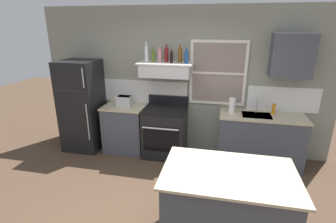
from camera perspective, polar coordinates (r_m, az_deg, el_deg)
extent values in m
cube|color=gray|center=(4.84, 3.18, 6.61)|extent=(5.40, 0.06, 2.70)
cube|color=white|center=(5.16, -9.70, 4.61)|extent=(2.50, 0.02, 0.44)
cube|color=white|center=(4.91, 24.26, 2.49)|extent=(1.20, 0.02, 0.44)
cube|color=white|center=(4.70, 11.05, 8.40)|extent=(1.00, 0.04, 1.15)
cube|color=gray|center=(4.69, 11.05, 8.37)|extent=(0.90, 0.01, 1.05)
cube|color=white|center=(4.68, 11.05, 8.36)|extent=(0.90, 0.02, 0.04)
cube|color=black|center=(5.25, -18.57, 1.24)|extent=(0.70, 0.68, 1.75)
cube|color=#333333|center=(4.88, -21.02, 4.31)|extent=(0.69, 0.00, 0.01)
cylinder|color=#A5A8AD|center=(4.86, -17.45, -2.33)|extent=(0.02, 0.02, 0.69)
cylinder|color=#A5A8AD|center=(4.65, -18.43, 7.04)|extent=(0.02, 0.02, 0.34)
cube|color=#474C56|center=(5.08, -9.41, -3.79)|extent=(0.76, 0.60, 0.88)
cube|color=#C6B793|center=(4.93, -9.69, 1.10)|extent=(0.79, 0.63, 0.03)
cube|color=silver|center=(4.90, -9.68, 2.34)|extent=(0.28, 0.20, 0.19)
cube|color=black|center=(4.88, -9.74, 3.35)|extent=(0.24, 0.16, 0.01)
cube|color=black|center=(4.94, -11.27, 2.82)|extent=(0.02, 0.03, 0.02)
cube|color=black|center=(4.83, -0.66, -4.85)|extent=(0.76, 0.64, 0.87)
cube|color=black|center=(4.66, -0.68, 0.28)|extent=(0.76, 0.64, 0.04)
cube|color=black|center=(4.90, 0.07, 2.56)|extent=(0.76, 0.06, 0.18)
cube|color=black|center=(4.54, -1.58, -6.63)|extent=(0.65, 0.01, 0.40)
cylinder|color=silver|center=(4.41, -1.72, -3.88)|extent=(0.65, 0.03, 0.03)
cube|color=silver|center=(4.58, -0.44, 9.24)|extent=(0.88, 0.48, 0.22)
cube|color=#262628|center=(4.38, -1.09, 7.73)|extent=(0.75, 0.02, 0.04)
cube|color=white|center=(4.56, -0.44, 10.76)|extent=(0.96, 0.52, 0.02)
cylinder|color=silver|center=(4.63, -4.83, 12.69)|extent=(0.06, 0.06, 0.28)
cylinder|color=silver|center=(4.61, -4.89, 14.82)|extent=(0.03, 0.03, 0.07)
cylinder|color=#4C601E|center=(4.60, -3.27, 12.21)|extent=(0.06, 0.06, 0.20)
cylinder|color=#4C601E|center=(4.59, -3.30, 13.76)|extent=(0.03, 0.03, 0.05)
cylinder|color=#C67F84|center=(4.58, -1.85, 12.32)|extent=(0.07, 0.07, 0.22)
cylinder|color=#C67F84|center=(4.57, -1.87, 14.03)|extent=(0.03, 0.03, 0.05)
cylinder|color=maroon|center=(4.60, -0.36, 12.50)|extent=(0.07, 0.07, 0.24)
cylinder|color=maroon|center=(4.58, -0.36, 14.38)|extent=(0.03, 0.03, 0.06)
cylinder|color=black|center=(4.48, 0.78, 11.91)|extent=(0.06, 0.06, 0.18)
cylinder|color=black|center=(4.47, 0.79, 13.32)|extent=(0.02, 0.02, 0.04)
cylinder|color=brown|center=(4.53, 2.71, 12.36)|extent=(0.07, 0.07, 0.24)
cylinder|color=brown|center=(4.51, 2.74, 14.25)|extent=(0.03, 0.03, 0.06)
cylinder|color=#1E478C|center=(4.46, 4.11, 12.04)|extent=(0.07, 0.07, 0.21)
cylinder|color=#1E478C|center=(4.44, 4.15, 13.72)|extent=(0.03, 0.03, 0.05)
cube|color=#474C56|center=(4.81, 19.72, -6.04)|extent=(1.40, 0.60, 0.88)
cube|color=#C6B793|center=(4.65, 20.33, -0.93)|extent=(1.43, 0.63, 0.03)
cube|color=#B7BABC|center=(4.61, 19.15, -0.83)|extent=(0.48, 0.36, 0.01)
cylinder|color=silver|center=(4.70, 19.16, 1.41)|extent=(0.03, 0.03, 0.28)
cylinder|color=silver|center=(4.59, 19.42, 2.55)|extent=(0.02, 0.16, 0.02)
cylinder|color=white|center=(4.55, 14.08, 1.28)|extent=(0.11, 0.11, 0.27)
cylinder|color=orange|center=(4.74, 22.47, 0.52)|extent=(0.06, 0.06, 0.18)
cube|color=#474C56|center=(3.09, 12.83, -20.39)|extent=(1.32, 0.82, 0.88)
cube|color=#C6B793|center=(2.83, 13.51, -13.21)|extent=(1.40, 0.90, 0.03)
cube|color=#474C56|center=(4.64, 25.89, 11.14)|extent=(0.64, 0.32, 0.70)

